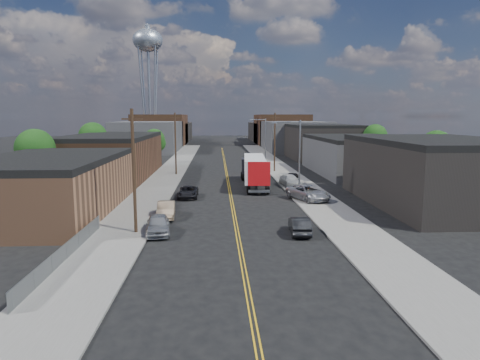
{
  "coord_description": "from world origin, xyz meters",
  "views": [
    {
      "loc": [
        -1.63,
        -23.99,
        9.39
      ],
      "look_at": [
        0.91,
        22.22,
        2.5
      ],
      "focal_mm": 32.0,
      "sensor_mm": 36.0,
      "label": 1
    }
  ],
  "objects": [
    {
      "name": "tree_left_near",
      "position": [
        -23.94,
        30.0,
        5.18
      ],
      "size": [
        4.85,
        4.76,
        7.91
      ],
      "color": "black",
      "rests_on": "ground"
    },
    {
      "name": "industrial_right_c",
      "position": [
        22.0,
        72.0,
        3.8
      ],
      "size": [
        14.0,
        22.0,
        7.6
      ],
      "color": "black",
      "rests_on": "ground"
    },
    {
      "name": "utility_pole_left_far",
      "position": [
        -8.2,
        45.0,
        5.14
      ],
      "size": [
        1.6,
        0.26,
        10.0
      ],
      "color": "black",
      "rests_on": "ground"
    },
    {
      "name": "tree_left_mid",
      "position": [
        -23.94,
        55.0,
        5.48
      ],
      "size": [
        5.1,
        5.04,
        8.37
      ],
      "color": "black",
      "rests_on": "ground"
    },
    {
      "name": "industrial_right_b",
      "position": [
        22.0,
        46.0,
        3.05
      ],
      "size": [
        14.0,
        24.0,
        6.1
      ],
      "color": "#373739",
      "rests_on": "ground"
    },
    {
      "name": "skyline_left_a",
      "position": [
        -20.0,
        95.0,
        4.0
      ],
      "size": [
        16.0,
        30.0,
        8.0
      ],
      "primitive_type": "cube",
      "color": "#373739",
      "rests_on": "ground"
    },
    {
      "name": "water_tower",
      "position": [
        -22.0,
        110.0,
        30.65
      ],
      "size": [
        9.0,
        9.0,
        36.9
      ],
      "color": "gray",
      "rests_on": "ground"
    },
    {
      "name": "tree_right_far",
      "position": [
        30.06,
        60.0,
        5.18
      ],
      "size": [
        4.85,
        4.76,
        7.91
      ],
      "color": "black",
      "rests_on": "ground"
    },
    {
      "name": "skyline_right_c",
      "position": [
        20.0,
        140.0,
        3.5
      ],
      "size": [
        16.0,
        40.0,
        7.0
      ],
      "primitive_type": "cube",
      "color": "black",
      "rests_on": "ground"
    },
    {
      "name": "sidewalk_left",
      "position": [
        -9.5,
        45.0,
        0.07
      ],
      "size": [
        5.0,
        140.0,
        0.15
      ],
      "primitive_type": "cube",
      "color": "slate",
      "rests_on": "ground"
    },
    {
      "name": "tree_right_near",
      "position": [
        30.06,
        36.0,
        4.87
      ],
      "size": [
        4.6,
        4.48,
        7.44
      ],
      "color": "black",
      "rests_on": "ground"
    },
    {
      "name": "ground",
      "position": [
        0.0,
        60.0,
        0.0
      ],
      "size": [
        260.0,
        260.0,
        0.0
      ],
      "primitive_type": "plane",
      "color": "black",
      "rests_on": "ground"
    },
    {
      "name": "utility_pole_right",
      "position": [
        8.2,
        48.0,
        5.14
      ],
      "size": [
        1.6,
        0.26,
        10.0
      ],
      "color": "black",
      "rests_on": "ground"
    },
    {
      "name": "skyline_left_c",
      "position": [
        -20.0,
        140.0,
        3.5
      ],
      "size": [
        16.0,
        40.0,
        7.0
      ],
      "primitive_type": "cube",
      "color": "black",
      "rests_on": "ground"
    },
    {
      "name": "semi_truck",
      "position": [
        3.39,
        33.73,
        2.32
      ],
      "size": [
        3.38,
        15.71,
        4.08
      ],
      "rotation": [
        0.0,
        0.0,
        -0.06
      ],
      "color": "silver",
      "rests_on": "ground"
    },
    {
      "name": "warehouse_tan",
      "position": [
        -18.0,
        18.0,
        2.8
      ],
      "size": [
        12.0,
        22.0,
        5.6
      ],
      "color": "brown",
      "rests_on": "ground"
    },
    {
      "name": "utility_pole_left_near",
      "position": [
        -8.2,
        10.0,
        5.14
      ],
      "size": [
        1.6,
        0.26,
        10.0
      ],
      "color": "black",
      "rests_on": "ground"
    },
    {
      "name": "chainlink_fence",
      "position": [
        -11.5,
        3.5,
        0.66
      ],
      "size": [
        0.05,
        16.0,
        1.22
      ],
      "color": "slate",
      "rests_on": "ground"
    },
    {
      "name": "tree_left_far",
      "position": [
        -13.94,
        62.0,
        4.57
      ],
      "size": [
        4.35,
        4.2,
        6.97
      ],
      "color": "black",
      "rests_on": "ground"
    },
    {
      "name": "car_right_lot_b",
      "position": [
        8.2,
        32.35,
        0.88
      ],
      "size": [
        2.74,
        5.25,
        1.45
      ],
      "primitive_type": "imported",
      "rotation": [
        0.0,
        0.0,
        0.15
      ],
      "color": "#BBBBBB",
      "rests_on": "sidewalk_right"
    },
    {
      "name": "car_right_oncoming",
      "position": [
        5.0,
        9.19,
        0.7
      ],
      "size": [
        1.81,
        4.36,
        1.4
      ],
      "primitive_type": "imported",
      "rotation": [
        0.0,
        0.0,
        3.06
      ],
      "color": "black",
      "rests_on": "ground"
    },
    {
      "name": "warehouse_brown",
      "position": [
        -18.0,
        44.0,
        3.3
      ],
      "size": [
        12.0,
        26.0,
        6.6
      ],
      "color": "#503220",
      "rests_on": "ground"
    },
    {
      "name": "skyline_right_a",
      "position": [
        20.0,
        95.0,
        4.0
      ],
      "size": [
        16.0,
        30.0,
        8.0
      ],
      "primitive_type": "cube",
      "color": "#373739",
      "rests_on": "ground"
    },
    {
      "name": "car_left_c",
      "position": [
        -5.0,
        25.32,
        0.67
      ],
      "size": [
        2.28,
        4.84,
        1.34
      ],
      "primitive_type": "imported",
      "rotation": [
        0.0,
        0.0,
        -0.01
      ],
      "color": "black",
      "rests_on": "ground"
    },
    {
      "name": "car_right_lot_a",
      "position": [
        8.54,
        22.56,
        0.97
      ],
      "size": [
        4.87,
        6.54,
        1.65
      ],
      "primitive_type": "imported",
      "rotation": [
        0.0,
        0.0,
        0.41
      ],
      "color": "#ABACB0",
      "rests_on": "sidewalk_right"
    },
    {
      "name": "streetlight_near",
      "position": [
        7.6,
        25.0,
        5.33
      ],
      "size": [
        3.39,
        0.25,
        9.0
      ],
      "color": "gray",
      "rests_on": "ground"
    },
    {
      "name": "centerline",
      "position": [
        0.0,
        45.0,
        0.01
      ],
      "size": [
        0.32,
        120.0,
        0.01
      ],
      "primitive_type": "cube",
      "color": "gold",
      "rests_on": "ground"
    },
    {
      "name": "car_left_b",
      "position": [
        -6.4,
        15.45,
        0.75
      ],
      "size": [
        1.89,
        4.64,
        1.5
      ],
      "primitive_type": "imported",
      "rotation": [
        0.0,
        0.0,
        0.07
      ],
      "color": "#79654F",
      "rests_on": "ground"
    },
    {
      "name": "skyline_left_b",
      "position": [
        -20.0,
        120.0,
        5.0
      ],
      "size": [
        16.0,
        26.0,
        10.0
      ],
      "primitive_type": "cube",
      "color": "#503220",
      "rests_on": "ground"
    },
    {
      "name": "streetlight_far",
      "position": [
        7.6,
        60.0,
        5.33
      ],
      "size": [
        3.39,
        0.25,
        9.0
      ],
      "color": "gray",
      "rests_on": "ground"
    },
    {
      "name": "car_right_lot_c",
      "position": [
        8.7,
        34.0,
        0.91
      ],
      "size": [
        3.15,
        4.83,
        1.53
      ],
      "primitive_type": "imported",
      "rotation": [
        0.0,
        0.0,
        -0.33
      ],
      "color": "black",
      "rests_on": "sidewalk_right"
    },
    {
      "name": "industrial_right_a",
      "position": [
        21.99,
        20.0,
        3.55
      ],
      "size": [
        14.0,
        22.0,
        7.1
      ],
      "color": "black",
      "rests_on": "ground"
    },
    {
      "name": "skyline_right_b",
      "position": [
        20.0,
        120.0,
        5.0
      ],
      "size": [
        16.0,
        26.0,
        10.0
      ],
      "primitive_type": "cube",
      "color": "#503220",
      "rests_on": "ground"
    },
    {
      "name": "car_left_a",
      "position": [
        -6.4,
        9.77,
        0.78
      ],
      "size": [
        2.38,
        4.78,
        1.57
      ],
      "primitive_type": "imported",
      "rotation": [
        0.0,
        0.0,
        0.12
      ],
      "color": "#A4A6A9",
      "rests_on": "ground"
    },
    {
      "name": "sidewalk_right",
      "position": [
        9.5,
        45.0,
        0.07
      ],
      "size": [
        5.0,
        140.0,
        0.15
      ],
      "primitive_type": "cube",
      "color": "slate",
      "rests_on": "ground"
    }
  ]
}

